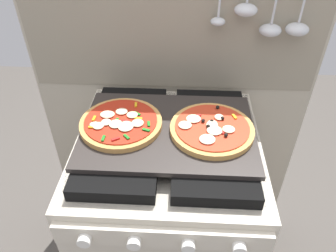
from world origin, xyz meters
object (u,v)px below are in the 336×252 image
at_px(baking_tray, 168,130).
at_px(pizza_left, 121,123).
at_px(stove, 168,218).
at_px(pizza_right, 212,129).

bearing_deg(baking_tray, pizza_left, 177.91).
bearing_deg(baking_tray, stove, -90.00).
distance_m(stove, baking_tray, 0.46).
distance_m(stove, pizza_left, 0.50).
height_order(baking_tray, pizza_right, pizza_right).
relative_size(stove, baking_tray, 1.67).
distance_m(stove, pizza_right, 0.50).
xyz_separation_m(stove, pizza_left, (-0.15, 0.01, 0.48)).
relative_size(baking_tray, pizza_left, 2.08).
relative_size(baking_tray, pizza_right, 2.08).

